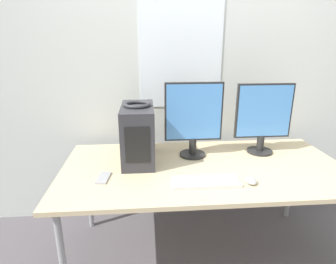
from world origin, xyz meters
TOP-DOWN VIEW (x-y plane):
  - wall_back at (-0.00, 1.08)m, footprint 8.00×0.07m
  - desk at (0.00, 0.47)m, footprint 1.91×0.95m
  - pc_tower at (-0.44, 0.61)m, footprint 0.22×0.44m
  - headphones at (-0.44, 0.61)m, footprint 0.18×0.18m
  - monitor_main at (-0.05, 0.66)m, footprint 0.41×0.19m
  - monitor_right_near at (0.47, 0.68)m, footprint 0.42×0.19m
  - keyboard at (-0.04, 0.23)m, footprint 0.40×0.15m
  - mouse at (0.23, 0.21)m, footprint 0.06×0.09m
  - cell_phone at (-0.65, 0.34)m, footprint 0.08×0.16m

SIDE VIEW (x-z plane):
  - desk at x=0.00m, z-range 0.31..1.03m
  - cell_phone at x=-0.65m, z-range 0.71..0.72m
  - keyboard at x=-0.04m, z-range 0.71..0.74m
  - mouse at x=0.23m, z-range 0.71..0.75m
  - pc_tower at x=-0.44m, z-range 0.71..1.10m
  - monitor_right_near at x=0.47m, z-range 0.73..1.26m
  - monitor_main at x=-0.05m, z-range 0.73..1.27m
  - headphones at x=-0.44m, z-range 1.10..1.13m
  - wall_back at x=0.00m, z-range 0.00..2.70m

